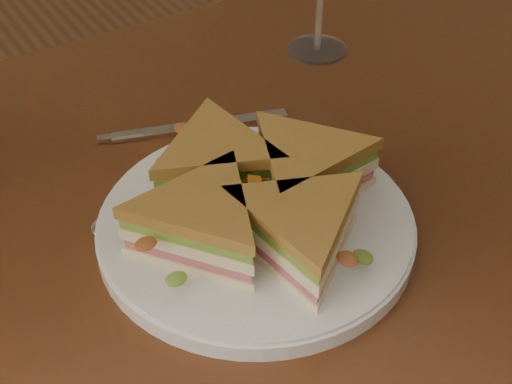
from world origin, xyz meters
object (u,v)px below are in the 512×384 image
at_px(table, 269,258).
at_px(knife, 188,128).
at_px(plate, 256,226).
at_px(spoon, 131,210).
at_px(sandwich_wedges, 256,196).

height_order(table, knife, knife).
xyz_separation_m(plate, knife, (0.03, 0.18, -0.01)).
relative_size(table, knife, 5.75).
bearing_deg(spoon, sandwich_wedges, -71.26).
xyz_separation_m(table, spoon, (-0.13, 0.04, 0.10)).
xyz_separation_m(table, knife, (-0.02, 0.14, 0.10)).
bearing_deg(sandwich_wedges, spoon, 135.35).
bearing_deg(knife, spoon, -122.00).
relative_size(table, plate, 4.07).
bearing_deg(sandwich_wedges, knife, 82.19).
xyz_separation_m(spoon, knife, (0.11, 0.10, -0.00)).
distance_m(sandwich_wedges, spoon, 0.13).
distance_m(plate, spoon, 0.12).
xyz_separation_m(sandwich_wedges, knife, (0.03, 0.18, -0.04)).
bearing_deg(sandwich_wedges, table, 45.37).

